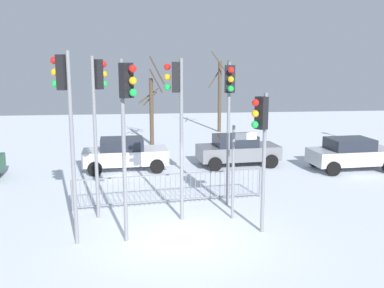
% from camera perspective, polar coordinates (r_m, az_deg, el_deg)
% --- Properties ---
extents(ground_plane, '(60.00, 60.00, 0.00)m').
position_cam_1_polar(ground_plane, '(12.78, -1.65, -12.05)').
color(ground_plane, silver).
extents(traffic_light_rear_right, '(0.53, 0.40, 5.19)m').
position_cam_1_polar(traffic_light_rear_right, '(12.01, -15.90, 4.76)').
color(traffic_light_rear_right, slate).
rests_on(traffic_light_rear_right, ground).
extents(traffic_light_rear_left, '(0.48, 0.46, 5.07)m').
position_cam_1_polar(traffic_light_rear_left, '(13.96, -12.03, 5.38)').
color(traffic_light_rear_left, slate).
rests_on(traffic_light_rear_left, ground).
extents(traffic_light_mid_right, '(0.57, 0.35, 5.00)m').
position_cam_1_polar(traffic_light_mid_right, '(13.41, -1.97, 5.17)').
color(traffic_light_mid_right, slate).
rests_on(traffic_light_mid_right, ground).
extents(traffic_light_foreground_right, '(0.50, 0.43, 4.06)m').
position_cam_1_polar(traffic_light_foreground_right, '(12.51, 8.88, 1.54)').
color(traffic_light_foreground_right, slate).
rests_on(traffic_light_foreground_right, ground).
extents(traffic_light_mid_left, '(0.47, 0.47, 4.98)m').
position_cam_1_polar(traffic_light_mid_left, '(11.75, -8.43, 4.22)').
color(traffic_light_mid_left, slate).
rests_on(traffic_light_mid_left, ground).
extents(traffic_light_foreground_left, '(0.33, 0.57, 4.89)m').
position_cam_1_polar(traffic_light_foreground_left, '(14.83, 4.82, 5.37)').
color(traffic_light_foreground_left, slate).
rests_on(traffic_light_foreground_left, ground).
extents(direction_sign_post, '(0.79, 0.12, 2.98)m').
position_cam_1_polar(direction_sign_post, '(13.90, 5.55, -2.95)').
color(direction_sign_post, slate).
rests_on(direction_sign_post, ground).
extents(pedestrian_guard_railing, '(6.67, 0.90, 1.07)m').
position_cam_1_polar(pedestrian_guard_railing, '(15.56, -2.76, -5.70)').
color(pedestrian_guard_railing, slate).
rests_on(pedestrian_guard_railing, ground).
extents(car_white_far, '(3.90, 2.12, 1.47)m').
position_cam_1_polar(car_white_far, '(20.42, -8.66, -1.23)').
color(car_white_far, silver).
rests_on(car_white_far, ground).
extents(car_grey_trailing, '(3.94, 2.21, 1.47)m').
position_cam_1_polar(car_grey_trailing, '(21.21, 5.84, -0.72)').
color(car_grey_trailing, slate).
rests_on(car_grey_trailing, ground).
extents(car_silver_near, '(3.91, 2.15, 1.47)m').
position_cam_1_polar(car_silver_near, '(21.48, 19.76, -1.15)').
color(car_silver_near, '#B2B5BA').
rests_on(car_silver_near, ground).
extents(bare_tree_left, '(1.58, 1.59, 5.17)m').
position_cam_1_polar(bare_tree_left, '(26.21, -5.18, 4.67)').
color(bare_tree_left, '#473828').
rests_on(bare_tree_left, ground).
extents(bare_tree_centre, '(1.29, 1.43, 5.56)m').
position_cam_1_polar(bare_tree_centre, '(31.04, 3.57, 6.46)').
color(bare_tree_centre, '#473828').
rests_on(bare_tree_centre, ground).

